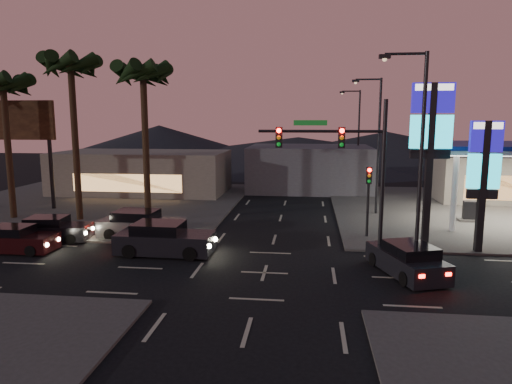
# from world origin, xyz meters

# --- Properties ---
(ground) EXTENTS (140.00, 140.00, 0.00)m
(ground) POSITION_xyz_m (0.00, 0.00, 0.00)
(ground) COLOR black
(ground) RESTS_ON ground
(corner_lot_ne) EXTENTS (24.00, 24.00, 0.12)m
(corner_lot_ne) POSITION_xyz_m (16.00, 16.00, 0.06)
(corner_lot_ne) COLOR #47443F
(corner_lot_ne) RESTS_ON ground
(corner_lot_nw) EXTENTS (24.00, 24.00, 0.12)m
(corner_lot_nw) POSITION_xyz_m (-16.00, 16.00, 0.06)
(corner_lot_nw) COLOR #47443F
(corner_lot_nw) RESTS_ON ground
(convenience_store) EXTENTS (10.00, 6.00, 4.00)m
(convenience_store) POSITION_xyz_m (18.00, 21.00, 2.00)
(convenience_store) COLOR #726B5B
(convenience_store) RESTS_ON ground
(pylon_sign_tall) EXTENTS (2.20, 0.35, 9.00)m
(pylon_sign_tall) POSITION_xyz_m (8.50, 5.50, 6.39)
(pylon_sign_tall) COLOR black
(pylon_sign_tall) RESTS_ON ground
(pylon_sign_short) EXTENTS (1.60, 0.35, 7.00)m
(pylon_sign_short) POSITION_xyz_m (11.00, 4.50, 4.66)
(pylon_sign_short) COLOR black
(pylon_sign_short) RESTS_ON ground
(traffic_signal_mast) EXTENTS (6.10, 0.39, 8.00)m
(traffic_signal_mast) POSITION_xyz_m (3.76, 1.99, 5.23)
(traffic_signal_mast) COLOR black
(traffic_signal_mast) RESTS_ON ground
(pedestal_signal) EXTENTS (0.32, 0.39, 4.30)m
(pedestal_signal) POSITION_xyz_m (5.50, 6.98, 2.92)
(pedestal_signal) COLOR black
(pedestal_signal) RESTS_ON ground
(streetlight_near) EXTENTS (2.14, 0.25, 10.00)m
(streetlight_near) POSITION_xyz_m (6.79, 1.00, 5.72)
(streetlight_near) COLOR black
(streetlight_near) RESTS_ON ground
(streetlight_mid) EXTENTS (2.14, 0.25, 10.00)m
(streetlight_mid) POSITION_xyz_m (6.79, 14.00, 5.72)
(streetlight_mid) COLOR black
(streetlight_mid) RESTS_ON ground
(streetlight_far) EXTENTS (2.14, 0.25, 10.00)m
(streetlight_far) POSITION_xyz_m (6.79, 28.00, 5.72)
(streetlight_far) COLOR black
(streetlight_far) RESTS_ON ground
(palm_a) EXTENTS (4.41, 4.41, 10.86)m
(palm_a) POSITION_xyz_m (-9.00, 9.50, 9.43)
(palm_a) COLOR black
(palm_a) RESTS_ON ground
(palm_b) EXTENTS (4.41, 4.41, 11.46)m
(palm_b) POSITION_xyz_m (-14.00, 9.50, 9.97)
(palm_b) COLOR black
(palm_b) RESTS_ON ground
(palm_c) EXTENTS (4.41, 4.41, 10.26)m
(palm_c) POSITION_xyz_m (-19.00, 9.50, 8.88)
(palm_c) COLOR black
(palm_c) RESTS_ON ground
(billboard) EXTENTS (6.00, 0.30, 8.50)m
(billboard) POSITION_xyz_m (-20.50, 13.00, 6.33)
(billboard) COLOR black
(billboard) RESTS_ON ground
(building_far_west) EXTENTS (16.00, 8.00, 4.00)m
(building_far_west) POSITION_xyz_m (-14.00, 22.00, 2.00)
(building_far_west) COLOR #726B5B
(building_far_west) RESTS_ON ground
(building_far_mid) EXTENTS (12.00, 9.00, 4.40)m
(building_far_mid) POSITION_xyz_m (2.00, 26.00, 2.20)
(building_far_mid) COLOR #4C4C51
(building_far_mid) RESTS_ON ground
(hill_left) EXTENTS (40.00, 40.00, 6.00)m
(hill_left) POSITION_xyz_m (-25.00, 60.00, 3.00)
(hill_left) COLOR black
(hill_left) RESTS_ON ground
(hill_right) EXTENTS (50.00, 50.00, 5.00)m
(hill_right) POSITION_xyz_m (15.00, 60.00, 2.50)
(hill_right) COLOR black
(hill_right) RESTS_ON ground
(hill_center) EXTENTS (60.00, 60.00, 4.00)m
(hill_center) POSITION_xyz_m (0.00, 60.00, 2.00)
(hill_center) COLOR black
(hill_center) RESTS_ON ground
(car_lane_a_front) EXTENTS (5.24, 2.29, 1.69)m
(car_lane_a_front) POSITION_xyz_m (-5.58, 2.41, 0.79)
(car_lane_a_front) COLOR black
(car_lane_a_front) RESTS_ON ground
(car_lane_a_mid) EXTENTS (4.31, 1.86, 1.40)m
(car_lane_a_mid) POSITION_xyz_m (-13.72, 1.93, 0.65)
(car_lane_a_mid) COLOR black
(car_lane_a_mid) RESTS_ON ground
(car_lane_b_front) EXTENTS (5.18, 2.39, 1.66)m
(car_lane_b_front) POSITION_xyz_m (-8.04, 5.52, 0.77)
(car_lane_b_front) COLOR #565658
(car_lane_b_front) RESTS_ON ground
(car_lane_b_mid) EXTENTS (4.54, 2.29, 1.43)m
(car_lane_b_mid) POSITION_xyz_m (-12.99, 4.24, 0.67)
(car_lane_b_mid) COLOR black
(car_lane_b_mid) RESTS_ON ground
(suv_station) EXTENTS (3.24, 4.87, 1.51)m
(suv_station) POSITION_xyz_m (6.52, 0.54, 0.70)
(suv_station) COLOR black
(suv_station) RESTS_ON ground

